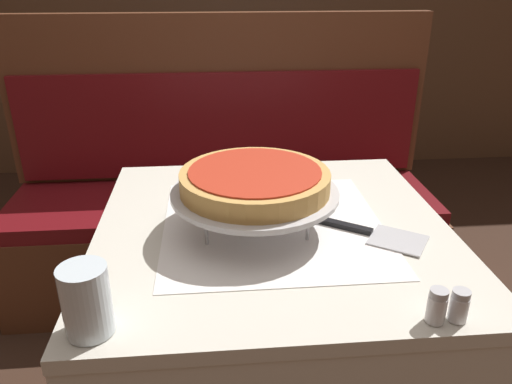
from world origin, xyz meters
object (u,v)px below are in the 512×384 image
Objects in this scene: dining_table_rear at (240,92)px; water_glass_near at (86,300)px; dining_table_front at (273,257)px; salt_shaker at (437,306)px; booth_bench at (224,217)px; deep_dish_pizza at (255,180)px; condiment_caddy at (232,67)px; pizza_pan_stand at (255,194)px; pizza_server at (368,232)px; pepper_shaker at (459,306)px.

dining_table_rear is 2.21m from water_glass_near.
dining_table_front is 0.46m from salt_shaker.
salt_shaker is at bearing -74.64° from booth_bench.
condiment_caddy reaches higher than deep_dish_pizza.
pizza_pan_stand is 1.37× the size of pizza_server.
pizza_server is 0.32m from pepper_shaker.
pizza_pan_stand is at bearing 47.86° from water_glass_near.
booth_bench is 1.37m from pepper_shaker.
dining_table_rear is 1.84m from deep_dish_pizza.
booth_bench is 1.02m from deep_dish_pizza.
booth_bench is at bearing 107.07° from pepper_shaker.
dining_table_front is 6.71× the size of water_glass_near.
pepper_shaker is at bearing 0.00° from salt_shaker.
dining_table_rear is 2.21m from pepper_shaker.
booth_bench is 1.32m from water_glass_near.
salt_shaker is 1.07× the size of pepper_shaker.
deep_dish_pizza is 5.32× the size of salt_shaker.
salt_shaker is at bearing -84.54° from dining_table_rear.
pepper_shaker is at bearing -72.93° from booth_bench.
pizza_pan_stand is 0.28m from pizza_server.
pizza_server is at bearing -11.27° from deep_dish_pizza.
dining_table_rear is 0.16m from condiment_caddy.
dining_table_front is at bearing 163.41° from pizza_server.
salt_shaker is at bearing -58.04° from dining_table_front.
deep_dish_pizza reaches higher than dining_table_rear.
dining_table_rear is 6.15× the size of water_glass_near.
water_glass_near reaches higher than dining_table_front.
condiment_caddy is (-0.01, 1.89, 0.13)m from dining_table_front.
condiment_caddy is (-0.22, 1.96, 0.03)m from pizza_server.
dining_table_front is at bearing 121.96° from salt_shaker.
booth_bench is at bearing 96.85° from dining_table_front.
booth_bench is at bearing 93.82° from pizza_pan_stand.
dining_table_rear is 11.95× the size of salt_shaker.
condiment_caddy is at bearing 89.02° from pizza_pan_stand.
water_glass_near is 2.08× the size of pepper_shaker.
booth_bench reaches higher than dining_table_front.
booth_bench is 1.00m from pizza_pan_stand.
deep_dish_pizza reaches higher than pizza_server.
pizza_server is (0.21, -0.06, 0.09)m from dining_table_front.
deep_dish_pizza is 0.50m from pepper_shaker.
salt_shaker reaches higher than dining_table_rear.
booth_bench is (-0.10, 0.86, -0.32)m from dining_table_front.
salt_shaker reaches higher than pizza_server.
pizza_server is at bearing 94.40° from salt_shaker.
pizza_server is (0.32, -0.92, 0.41)m from booth_bench.
booth_bench is at bearing -94.99° from condiment_caddy.
condiment_caddy is (0.09, 1.04, 0.45)m from booth_bench.
condiment_caddy is (-0.29, 2.27, 0.01)m from pepper_shaker.
dining_table_front is 13.04× the size of salt_shaker.
salt_shaker is at bearing -52.52° from deep_dish_pizza.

